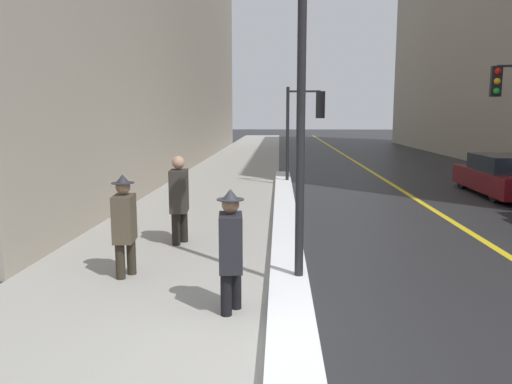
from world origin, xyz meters
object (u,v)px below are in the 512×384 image
lamp_post (301,70)px  traffic_light_near (309,115)px  traffic_light_far (511,99)px  pedestrian_trailing (124,222)px  parked_car_maroon (506,176)px  pedestrian_nearside (231,246)px  pedestrian_with_shoulder_bag (179,196)px

lamp_post → traffic_light_near: (0.70, 10.43, -0.59)m
lamp_post → traffic_light_far: lamp_post is taller
pedestrian_trailing → parked_car_maroon: size_ratio=0.36×
pedestrian_trailing → parked_car_maroon: bearing=126.2°
traffic_light_far → pedestrian_nearside: 12.34m
traffic_light_far → pedestrian_with_shoulder_bag: (-8.76, -6.33, -1.98)m
pedestrian_nearside → pedestrian_trailing: pedestrian_trailing is taller
pedestrian_nearside → parked_car_maroon: size_ratio=0.36×
traffic_light_near → pedestrian_nearside: size_ratio=2.17×
traffic_light_near → traffic_light_far: bearing=-14.8°
pedestrian_nearside → lamp_post: bearing=131.7°
traffic_light_near → pedestrian_with_shoulder_bag: bearing=-107.6°
pedestrian_nearside → parked_car_maroon: pedestrian_nearside is taller
parked_car_maroon → pedestrian_trailing: bearing=133.1°
pedestrian_nearside → pedestrian_trailing: 2.14m
pedestrian_trailing → pedestrian_with_shoulder_bag: (0.42, 1.99, 0.07)m
pedestrian_trailing → parked_car_maroon: pedestrian_trailing is taller
pedestrian_trailing → parked_car_maroon: (9.17, 8.16, -0.27)m
lamp_post → parked_car_maroon: (6.59, 8.51, -2.42)m
traffic_light_near → lamp_post: bearing=-92.0°
traffic_light_far → pedestrian_trailing: traffic_light_far is taller
parked_car_maroon → lamp_post: bearing=143.7°
lamp_post → traffic_light_near: lamp_post is taller
lamp_post → pedestrian_trailing: 3.38m
traffic_light_far → pedestrian_trailing: bearing=50.2°
traffic_light_near → parked_car_maroon: traffic_light_near is taller
pedestrian_trailing → pedestrian_with_shoulder_bag: 2.04m
pedestrian_with_shoulder_bag → parked_car_maroon: bearing=119.7°
lamp_post → pedestrian_with_shoulder_bag: (-2.16, 2.34, -2.08)m
traffic_light_near → pedestrian_trailing: 10.72m
lamp_post → parked_car_maroon: bearing=52.3°
pedestrian_trailing → traffic_light_near: bearing=156.5°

